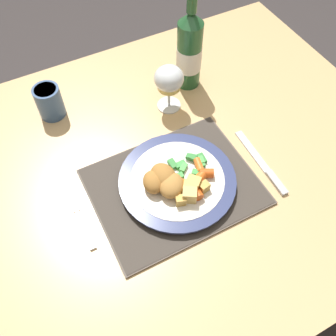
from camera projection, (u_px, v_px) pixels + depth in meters
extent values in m
plane|color=#383333|center=(168.00, 269.00, 1.51)|extent=(6.00, 6.00, 0.00)
cube|color=tan|center=(168.00, 168.00, 0.92)|extent=(1.20, 0.94, 0.04)
cube|color=tan|center=(237.00, 98.00, 1.57)|extent=(0.06, 0.06, 0.70)
cube|color=brown|center=(174.00, 187.00, 0.86)|extent=(0.37, 0.29, 0.01)
cube|color=#3C352E|center=(174.00, 186.00, 0.86)|extent=(0.36, 0.29, 0.00)
cylinder|color=white|center=(177.00, 182.00, 0.86)|extent=(0.22, 0.22, 0.01)
cylinder|color=navy|center=(177.00, 180.00, 0.85)|extent=(0.27, 0.27, 0.01)
cylinder|color=white|center=(177.00, 179.00, 0.85)|extent=(0.22, 0.22, 0.00)
ellipsoid|color=#A87033|center=(153.00, 182.00, 0.82)|extent=(0.06, 0.07, 0.04)
ellipsoid|color=#B77F3D|center=(171.00, 185.00, 0.82)|extent=(0.08, 0.08, 0.04)
ellipsoid|color=#A87033|center=(163.00, 176.00, 0.83)|extent=(0.06, 0.07, 0.04)
cube|color=green|center=(178.00, 177.00, 0.85)|extent=(0.03, 0.02, 0.01)
cube|color=#338438|center=(191.00, 157.00, 0.87)|extent=(0.02, 0.03, 0.01)
cube|color=#4CA84C|center=(183.00, 168.00, 0.86)|extent=(0.03, 0.02, 0.01)
cube|color=#338438|center=(193.00, 157.00, 0.88)|extent=(0.02, 0.02, 0.01)
cube|color=#338438|center=(202.00, 159.00, 0.88)|extent=(0.02, 0.03, 0.01)
cube|color=green|center=(197.00, 173.00, 0.85)|extent=(0.03, 0.03, 0.01)
cube|color=#4CA84C|center=(201.00, 160.00, 0.87)|extent=(0.01, 0.02, 0.01)
cube|color=#338438|center=(172.00, 164.00, 0.87)|extent=(0.02, 0.03, 0.01)
cube|color=green|center=(180.00, 165.00, 0.87)|extent=(0.03, 0.02, 0.01)
cube|color=green|center=(201.00, 163.00, 0.86)|extent=(0.02, 0.03, 0.01)
cylinder|color=orange|center=(199.00, 165.00, 0.86)|extent=(0.02, 0.04, 0.02)
cylinder|color=orange|center=(181.00, 182.00, 0.83)|extent=(0.03, 0.04, 0.02)
cylinder|color=#CC5119|center=(206.00, 173.00, 0.84)|extent=(0.04, 0.03, 0.02)
cylinder|color=orange|center=(198.00, 180.00, 0.83)|extent=(0.05, 0.04, 0.02)
cylinder|color=#CC5119|center=(195.00, 190.00, 0.82)|extent=(0.02, 0.04, 0.02)
cube|color=silver|center=(86.00, 233.00, 0.80)|extent=(0.01, 0.08, 0.01)
cube|color=silver|center=(78.00, 214.00, 0.82)|extent=(0.01, 0.02, 0.01)
cube|color=silver|center=(77.00, 206.00, 0.84)|extent=(0.00, 0.02, 0.00)
cube|color=silver|center=(76.00, 206.00, 0.83)|extent=(0.00, 0.02, 0.00)
cube|color=silver|center=(74.00, 207.00, 0.83)|extent=(0.00, 0.02, 0.00)
cube|color=silver|center=(72.00, 208.00, 0.83)|extent=(0.00, 0.02, 0.00)
cube|color=silver|center=(252.00, 151.00, 0.92)|extent=(0.02, 0.14, 0.00)
cube|color=#B2B2B7|center=(277.00, 183.00, 0.87)|extent=(0.02, 0.07, 0.01)
cylinder|color=silver|center=(169.00, 105.00, 1.01)|extent=(0.06, 0.06, 0.00)
cylinder|color=silver|center=(169.00, 96.00, 0.99)|extent=(0.01, 0.01, 0.06)
ellipsoid|color=silver|center=(169.00, 78.00, 0.93)|extent=(0.08, 0.08, 0.06)
cylinder|color=#EACC66|center=(169.00, 84.00, 0.95)|extent=(0.06, 0.06, 0.03)
cylinder|color=#23562D|center=(189.00, 55.00, 0.99)|extent=(0.07, 0.07, 0.19)
cone|color=#23562D|center=(191.00, 18.00, 0.90)|extent=(0.07, 0.07, 0.03)
cylinder|color=#23562D|center=(192.00, 3.00, 0.87)|extent=(0.03, 0.03, 0.05)
cylinder|color=white|center=(189.00, 58.00, 1.00)|extent=(0.07, 0.07, 0.07)
cube|color=gold|center=(204.00, 187.00, 0.82)|extent=(0.03, 0.02, 0.02)
cube|color=#DBB256|center=(188.00, 189.00, 0.82)|extent=(0.04, 0.04, 0.03)
cube|color=gold|center=(181.00, 200.00, 0.80)|extent=(0.03, 0.02, 0.02)
cube|color=#E5BC66|center=(189.00, 191.00, 0.82)|extent=(0.03, 0.03, 0.02)
cube|color=#DBB256|center=(193.00, 183.00, 0.82)|extent=(0.04, 0.04, 0.03)
cube|color=#E5BC66|center=(190.00, 195.00, 0.81)|extent=(0.04, 0.04, 0.03)
cylinder|color=#385684|center=(49.00, 102.00, 0.96)|extent=(0.07, 0.07, 0.09)
cylinder|color=#1E2F48|center=(45.00, 90.00, 0.93)|extent=(0.06, 0.06, 0.01)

